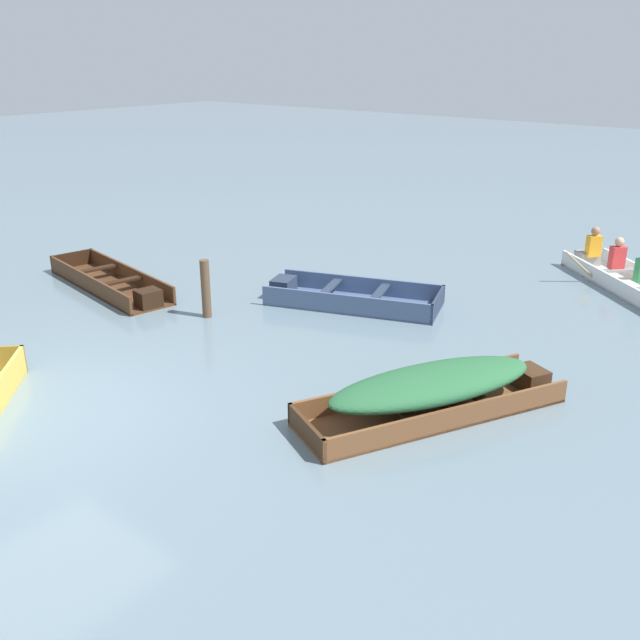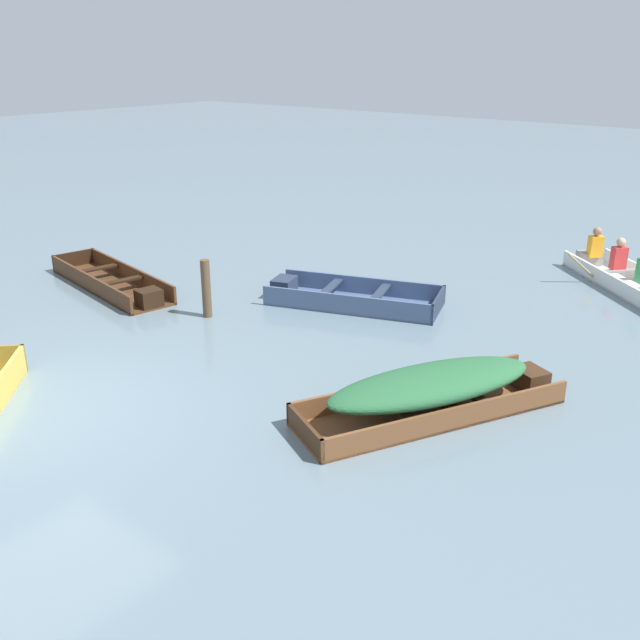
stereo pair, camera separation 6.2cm
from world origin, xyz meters
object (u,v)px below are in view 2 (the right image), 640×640
Objects in this scene: mooring_post at (206,289)px; skiff_dark_varnish_far_moored at (114,283)px; skiff_wooden_brown_near_moored at (433,389)px; skiff_slate_blue_mid_moored at (347,298)px; rowboat_white_with_crew at (628,278)px.

skiff_dark_varnish_far_moored is at bearing -177.45° from mooring_post.
skiff_wooden_brown_near_moored reaches higher than skiff_slate_blue_mid_moored.
skiff_slate_blue_mid_moored is 5.58m from rowboat_white_with_crew.
skiff_wooden_brown_near_moored is at bearing -3.66° from skiff_dark_varnish_far_moored.
skiff_slate_blue_mid_moored is 3.24× the size of mooring_post.
rowboat_white_with_crew is (7.70, 6.36, 0.08)m from skiff_dark_varnish_far_moored.
skiff_slate_blue_mid_moored is at bearing 53.90° from mooring_post.
rowboat_white_with_crew is at bearing 87.31° from skiff_wooden_brown_near_moored.
skiff_dark_varnish_far_moored is 9.98m from rowboat_white_with_crew.
skiff_wooden_brown_near_moored is 1.04× the size of rowboat_white_with_crew.
skiff_wooden_brown_near_moored is 1.01× the size of skiff_dark_varnish_far_moored.
skiff_dark_varnish_far_moored is at bearing -151.83° from skiff_slate_blue_mid_moored.
rowboat_white_with_crew is (3.68, 4.20, 0.07)m from skiff_slate_blue_mid_moored.
mooring_post reaches higher than skiff_dark_varnish_far_moored.
mooring_post is at bearing -129.60° from rowboat_white_with_crew.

